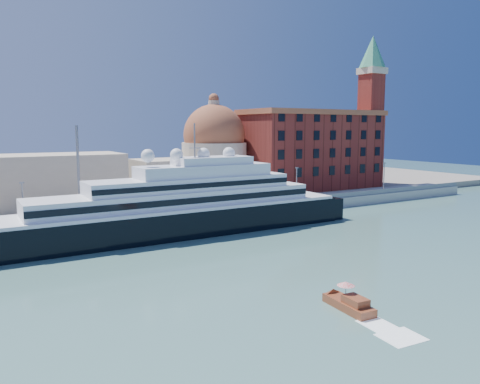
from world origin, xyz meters
TOP-DOWN VIEW (x-y plane):
  - ground at (0.00, 0.00)m, footprint 400.00×400.00m
  - quay at (0.00, 34.00)m, footprint 180.00×10.00m
  - land at (0.00, 75.00)m, footprint 260.00×72.00m
  - quay_fence at (0.00, 29.50)m, footprint 180.00×0.10m
  - superyacht at (-8.47, 23.00)m, footprint 81.82×11.34m
  - water_taxi at (-3.04, -21.18)m, footprint 2.79×6.89m
  - warehouse at (52.00, 52.00)m, footprint 43.00×19.00m
  - campanile at (76.00, 52.00)m, footprint 8.40×8.40m
  - church at (6.39, 57.72)m, footprint 66.00×18.00m
  - lamp_posts at (-12.67, 32.27)m, footprint 120.80×2.40m

SIDE VIEW (x-z plane):
  - ground at x=0.00m, z-range 0.00..0.00m
  - water_taxi at x=-3.04m, z-range -0.83..2.36m
  - land at x=0.00m, z-range 0.00..2.00m
  - quay at x=0.00m, z-range 0.00..2.50m
  - quay_fence at x=0.00m, z-range 2.50..3.70m
  - superyacht at x=-8.47m, z-range -8.01..16.45m
  - lamp_posts at x=-12.67m, z-range 0.84..18.84m
  - church at x=6.39m, z-range -1.84..23.66m
  - warehouse at x=52.00m, z-range 2.16..25.41m
  - campanile at x=76.00m, z-range 5.26..52.26m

